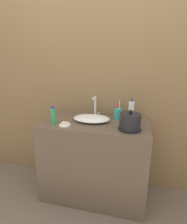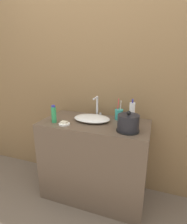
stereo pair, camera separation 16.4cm
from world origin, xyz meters
The scene contains 10 objects.
ground_plane centered at (0.00, 0.00, 0.00)m, with size 12.00×12.00×0.00m, color #6B5B4C.
wall_back centered at (0.00, 0.54, 1.30)m, with size 6.00×0.04×2.60m.
vanity_counter centered at (0.00, 0.26, 0.41)m, with size 1.03×0.52×0.82m.
sink_basin centered at (-0.04, 0.28, 0.84)m, with size 0.36×0.25×0.05m.
faucet centered at (-0.03, 0.43, 0.93)m, with size 0.06×0.12×0.22m.
electric_kettle centered at (0.33, 0.15, 0.88)m, with size 0.19×0.19×0.18m.
toothbrush_cup centered at (0.20, 0.42, 0.87)m, with size 0.08×0.08×0.21m.
lotion_bottle centered at (0.33, 0.36, 0.92)m, with size 0.05×0.05×0.23m.
shampoo_bottle centered at (-0.36, 0.12, 0.90)m, with size 0.05×0.05×0.17m.
soap_dish centered at (-0.24, 0.10, 0.83)m, with size 0.11×0.11×0.03m.
Camera 1 is at (0.36, -1.27, 1.39)m, focal length 28.00 mm.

